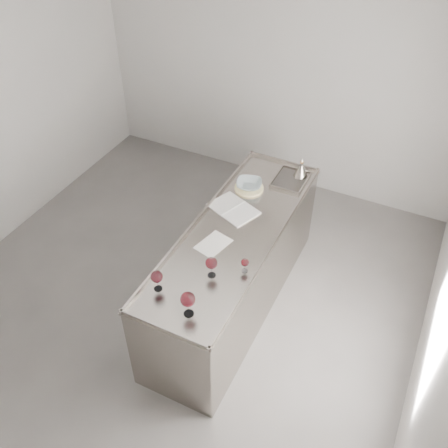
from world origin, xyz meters
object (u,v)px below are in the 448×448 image
at_px(counter, 234,268).
at_px(wine_glass_middle, 211,263).
at_px(notebook, 233,209).
at_px(wine_funnel, 301,171).
at_px(wine_glass_left, 157,277).
at_px(ceramic_bowl, 249,184).
at_px(wine_glass_right, 188,300).
at_px(wine_glass_small, 245,263).

distance_m(counter, wine_glass_middle, 0.82).
xyz_separation_m(notebook, wine_funnel, (0.38, 0.77, 0.06)).
bearing_deg(wine_glass_middle, notebook, 103.65).
distance_m(wine_glass_left, ceramic_bowl, 1.49).
relative_size(wine_glass_right, ceramic_bowl, 0.89).
height_order(counter, wine_glass_left, wine_glass_left).
bearing_deg(ceramic_bowl, wine_glass_middle, -80.36).
distance_m(wine_glass_middle, wine_glass_small, 0.27).
bearing_deg(wine_glass_small, ceramic_bowl, 112.22).
xyz_separation_m(wine_glass_left, wine_glass_middle, (0.31, 0.31, 0.00)).
bearing_deg(wine_glass_right, wine_funnel, 85.72).
bearing_deg(notebook, wine_glass_small, -35.94).
distance_m(notebook, wine_funnel, 0.86).
distance_m(wine_glass_small, wine_funnel, 1.44).
height_order(counter, wine_glass_middle, wine_glass_middle).
distance_m(wine_glass_small, ceramic_bowl, 1.10).
xyz_separation_m(notebook, ceramic_bowl, (0.00, 0.35, 0.04)).
relative_size(wine_glass_right, notebook, 0.42).
height_order(counter, ceramic_bowl, ceramic_bowl).
distance_m(notebook, ceramic_bowl, 0.35).
height_order(wine_glass_middle, notebook, wine_glass_middle).
distance_m(wine_glass_middle, wine_glass_right, 0.42).
xyz_separation_m(wine_glass_right, wine_funnel, (0.15, 2.02, -0.09)).
height_order(counter, notebook, counter).
distance_m(counter, wine_glass_small, 0.74).
height_order(wine_glass_right, wine_glass_small, wine_glass_right).
height_order(wine_glass_middle, wine_glass_small, wine_glass_middle).
xyz_separation_m(counter, wine_glass_small, (0.27, -0.40, 0.56)).
bearing_deg(counter, ceramic_bowl, 102.91).
bearing_deg(wine_glass_left, wine_glass_small, 41.87).
distance_m(wine_glass_middle, ceramic_bowl, 1.20).
bearing_deg(counter, notebook, 118.16).
relative_size(wine_glass_small, wine_funnel, 0.61).
bearing_deg(wine_glass_small, wine_glass_middle, -143.55).
xyz_separation_m(ceramic_bowl, wine_funnel, (0.38, 0.42, 0.01)).
xyz_separation_m(wine_glass_middle, wine_glass_right, (0.03, -0.42, 0.02)).
bearing_deg(counter, wine_glass_small, -55.64).
height_order(wine_glass_right, ceramic_bowl, wine_glass_right).
relative_size(notebook, ceramic_bowl, 2.10).
bearing_deg(counter, wine_glass_right, -85.11).
height_order(wine_glass_small, notebook, wine_glass_small).
bearing_deg(ceramic_bowl, counter, -77.09).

